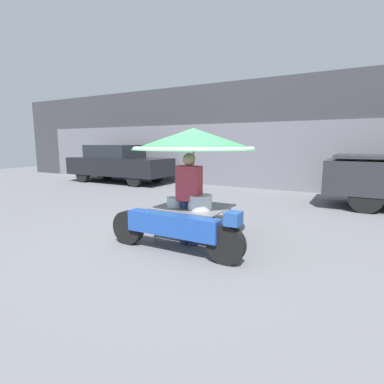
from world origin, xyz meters
name	(u,v)px	position (x,y,z in m)	size (l,w,h in m)	color
ground_plane	(184,245)	(0.00, 0.00, 0.00)	(36.00, 36.00, 0.00)	slate
shopfront_building	(288,135)	(0.00, 7.72, 1.95)	(28.00, 2.06, 3.93)	#38383D
vendor_motorcycle_cart	(192,154)	(0.05, 0.19, 1.49)	(2.30, 2.02, 1.90)	black
vendor_person	(189,195)	(0.08, 0.05, 0.83)	(0.38, 0.22, 1.50)	navy
parked_car	(118,163)	(-6.55, 5.52, 0.82)	(4.59, 1.70, 1.59)	black
potted_plant	(87,168)	(-9.31, 6.25, 0.44)	(0.63, 0.63, 0.80)	gray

